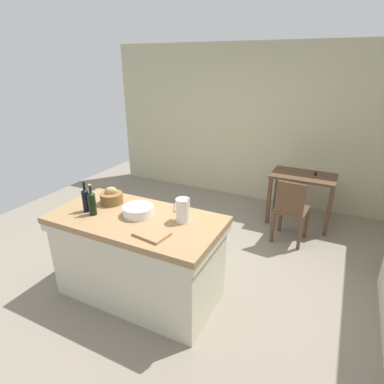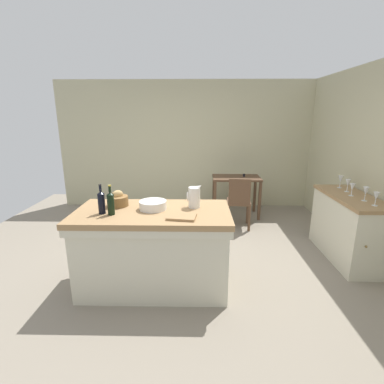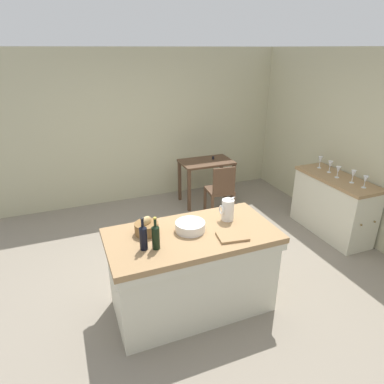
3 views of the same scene
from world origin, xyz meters
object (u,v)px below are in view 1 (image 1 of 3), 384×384
Objects in this scene: writing_desk at (303,183)px; wine_bottle_amber at (86,199)px; island_table at (138,254)px; wash_bowl at (138,211)px; wooden_chair at (291,209)px; pitcher at (183,210)px; wine_bottle_dark at (92,202)px; cutting_board at (152,234)px; bread_basket at (112,197)px.

wine_bottle_amber reaches higher than writing_desk.
island_table is 5.64× the size of wash_bowl.
pitcher is at bearing -114.44° from wooden_chair.
wooden_chair is 2.54m from wine_bottle_dark.
wine_bottle_dark reaches higher than cutting_board.
island_table is at bearing -89.50° from wash_bowl.
wooden_chair is 2.86× the size of wine_bottle_amber.
cutting_board is 0.90× the size of wine_bottle_dark.
island_table is 7.21× the size of bread_basket.
writing_desk is 3.89× the size of bread_basket.
wooden_chair is 1.88m from pitcher.
writing_desk is 3.06m from wine_bottle_dark.
wooden_chair is 2.87× the size of wine_bottle_dark.
writing_desk is 3.05× the size of wash_bowl.
pitcher is 0.46m from wash_bowl.
cutting_board is (0.33, -0.22, 0.43)m from island_table.
writing_desk is at bearing 71.15° from cutting_board.
pitcher reaches higher than bread_basket.
bread_basket is 0.29m from wine_bottle_amber.
island_table is 5.95× the size of cutting_board.
writing_desk is at bearing 86.84° from wooden_chair.
wash_bowl is at bearing -14.57° from bread_basket.
wine_bottle_dark is (-1.63, -2.55, 0.39)m from writing_desk.
wine_bottle_dark is 1.00× the size of wine_bottle_amber.
writing_desk is at bearing 55.43° from wine_bottle_amber.
cutting_board is (-0.86, -1.98, 0.43)m from wooden_chair.
wine_bottle_amber is at bearing -124.57° from writing_desk.
island_table is at bearing -20.83° from bread_basket.
wine_bottle_amber is (-0.11, 0.03, 0.00)m from wine_bottle_dark.
wash_bowl reaches higher than wooden_chair.
wine_bottle_dark is (-1.60, -1.90, 0.55)m from wooden_chair.
bread_basket is at bearing 177.71° from pitcher.
wine_bottle_dark is (-0.40, -0.13, 0.55)m from island_table.
wine_bottle_dark is at bearing -163.18° from pitcher.
wash_bowl is 0.94× the size of wine_bottle_dark.
cutting_board is at bearing -7.78° from wine_bottle_amber.
wooden_chair is (-0.04, -0.66, -0.15)m from writing_desk.
wine_bottle_amber is at bearing -163.01° from wash_bowl.
wine_bottle_amber reaches higher than pitcher.
wine_bottle_dark is at bearing -122.60° from writing_desk.
pitcher reaches higher than island_table.
island_table is at bearing -164.66° from pitcher.
island_table is 0.69m from wine_bottle_dark.
pitcher is 0.89m from wine_bottle_dark.
wooden_chair is 3.32× the size of pitcher.
island_table is at bearing 18.45° from wine_bottle_dark.
cutting_board is at bearing -6.64° from wine_bottle_dark.
island_table reaches higher than writing_desk.
pitcher is 0.87m from bread_basket.
pitcher reaches higher than cutting_board.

